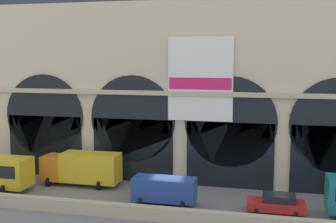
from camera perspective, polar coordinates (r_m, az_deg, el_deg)
name	(u,v)px	position (r m, az deg, el deg)	size (l,w,h in m)	color
ground_plane	(168,201)	(36.57, -0.02, -11.95)	(200.00, 200.00, 0.00)	slate
quay_parapet_wall	(154,213)	(32.41, -1.86, -13.56)	(90.00, 0.70, 1.03)	#B2A891
station_building	(185,78)	(41.46, 2.29, 4.55)	(48.82, 4.52, 20.83)	beige
box_truck_midwest	(82,167)	(41.25, -11.50, -7.39)	(7.50, 2.91, 3.12)	orange
van_center	(164,189)	(35.54, -0.49, -10.41)	(5.20, 2.48, 2.20)	#28479E
car_mideast	(277,204)	(34.62, 14.42, -11.91)	(4.40, 2.22, 1.55)	red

